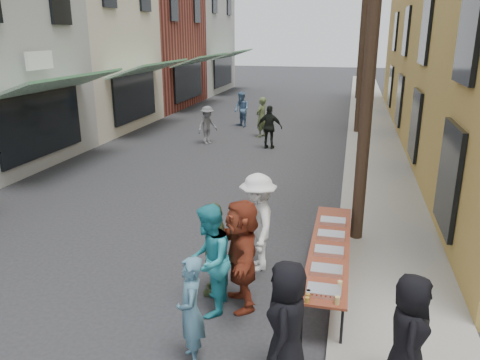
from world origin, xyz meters
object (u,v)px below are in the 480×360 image
at_px(catering_tray_sausage, 324,291).
at_px(guest_front_c, 209,260).
at_px(utility_pole_mid, 364,31).
at_px(server, 408,336).
at_px(guest_front_a, 287,325).
at_px(serving_table, 330,248).
at_px(utility_pole_near, 373,29).
at_px(utility_pole_far, 362,32).

distance_m(catering_tray_sausage, guest_front_c, 1.88).
relative_size(utility_pole_mid, server, 5.52).
bearing_deg(catering_tray_sausage, server, -43.91).
distance_m(utility_pole_mid, guest_front_a, 17.16).
bearing_deg(guest_front_c, catering_tray_sausage, 75.63).
bearing_deg(serving_table, guest_front_a, -98.35).
height_order(utility_pole_near, guest_front_a, utility_pole_near).
relative_size(utility_pole_far, serving_table, 2.25).
bearing_deg(utility_pole_mid, guest_front_a, -93.08).
relative_size(serving_table, guest_front_c, 2.14).
relative_size(utility_pole_mid, serving_table, 2.25).
bearing_deg(guest_front_c, server, 59.93).
xyz_separation_m(utility_pole_near, guest_front_c, (-2.35, -3.40, -3.57)).
bearing_deg(guest_front_a, serving_table, 172.72).
xyz_separation_m(utility_pole_near, utility_pole_mid, (0.00, 12.00, 0.00)).
height_order(utility_pole_near, utility_pole_mid, same).
bearing_deg(guest_front_c, guest_front_a, 41.14).
bearing_deg(utility_pole_mid, guest_front_c, -98.69).
distance_m(utility_pole_near, serving_table, 4.32).
bearing_deg(utility_pole_far, utility_pole_near, -90.00).
bearing_deg(utility_pole_far, server, -88.86).
xyz_separation_m(utility_pole_near, server, (0.57, -4.70, -3.59)).
bearing_deg(guest_front_a, catering_tray_sausage, 160.66).
distance_m(utility_pole_far, guest_front_c, 27.73).
xyz_separation_m(utility_pole_mid, guest_front_c, (-2.35, -15.40, -3.57)).
xyz_separation_m(utility_pole_far, serving_table, (-0.50, -26.02, -3.79)).
bearing_deg(utility_pole_near, utility_pole_mid, 90.00).
relative_size(catering_tray_sausage, guest_front_a, 0.29).
height_order(utility_pole_mid, server, utility_pole_mid).
xyz_separation_m(serving_table, guest_front_a, (-0.40, -2.73, 0.16)).
distance_m(guest_front_a, guest_front_c, 1.98).
distance_m(utility_pole_mid, guest_front_c, 15.98).
relative_size(guest_front_a, server, 1.07).
bearing_deg(server, utility_pole_far, 4.65).
distance_m(serving_table, server, 2.90).
relative_size(utility_pole_mid, catering_tray_sausage, 18.00).
height_order(utility_pole_far, guest_front_a, utility_pole_far).
relative_size(guest_front_c, server, 1.15).
distance_m(utility_pole_far, guest_front_a, 28.99).
distance_m(utility_pole_near, guest_front_a, 6.04).
relative_size(serving_table, guest_front_a, 2.30).
distance_m(utility_pole_mid, server, 17.09).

